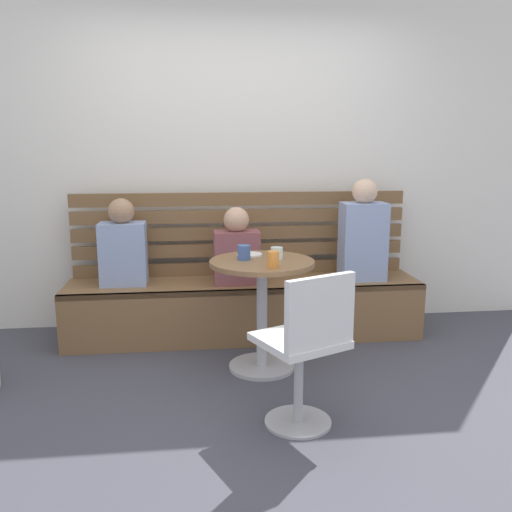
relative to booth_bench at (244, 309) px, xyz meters
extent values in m
plane|color=#42424C|center=(0.00, -1.20, -0.22)|extent=(8.00, 8.00, 0.00)
cube|color=silver|center=(0.00, 0.44, 1.23)|extent=(5.20, 0.10, 2.90)
cube|color=brown|center=(0.00, 0.00, 0.00)|extent=(2.70, 0.52, 0.44)
cube|color=brown|center=(0.00, -0.24, 0.20)|extent=(2.70, 0.04, 0.04)
cube|color=brown|center=(0.00, 0.24, 0.27)|extent=(2.65, 0.04, 0.10)
cube|color=brown|center=(0.00, 0.24, 0.42)|extent=(2.65, 0.04, 0.10)
cube|color=brown|center=(0.00, 0.24, 0.56)|extent=(2.65, 0.04, 0.10)
cube|color=brown|center=(0.00, 0.24, 0.69)|extent=(2.65, 0.04, 0.10)
cube|color=brown|center=(0.00, 0.24, 0.83)|extent=(2.65, 0.04, 0.10)
cylinder|color=#ADADB2|center=(0.06, -0.63, -0.21)|extent=(0.44, 0.44, 0.02)
cylinder|color=#ADADB2|center=(0.06, -0.63, 0.15)|extent=(0.07, 0.07, 0.69)
cylinder|color=brown|center=(0.06, -0.63, 0.50)|extent=(0.68, 0.68, 0.03)
cylinder|color=#ADADB2|center=(0.16, -1.38, -0.21)|extent=(0.36, 0.36, 0.02)
cylinder|color=#ADADB2|center=(0.16, -1.38, 0.00)|extent=(0.05, 0.05, 0.45)
cube|color=silver|center=(0.16, -1.38, 0.25)|extent=(0.53, 0.53, 0.04)
cube|color=silver|center=(0.23, -1.54, 0.45)|extent=(0.38, 0.20, 0.36)
cube|color=#8C9EC6|center=(0.92, -0.04, 0.52)|extent=(0.34, 0.22, 0.60)
sphere|color=#DBB293|center=(0.92, -0.04, 0.90)|extent=(0.19, 0.19, 0.19)
cube|color=brown|center=(-0.06, -0.03, 0.42)|extent=(0.34, 0.22, 0.40)
sphere|color=tan|center=(-0.06, -0.03, 0.70)|extent=(0.19, 0.19, 0.19)
cube|color=#8C9EC6|center=(-0.90, 0.02, 0.45)|extent=(0.34, 0.22, 0.47)
sphere|color=#A37A5B|center=(-0.90, 0.02, 0.77)|extent=(0.19, 0.19, 0.19)
cylinder|color=#3D5B9E|center=(-0.06, -0.60, 0.57)|extent=(0.08, 0.08, 0.09)
cylinder|color=orange|center=(0.10, -0.84, 0.57)|extent=(0.07, 0.07, 0.10)
cylinder|color=silver|center=(0.15, -0.61, 0.56)|extent=(0.08, 0.08, 0.08)
cylinder|color=white|center=(-0.01, -0.47, 0.52)|extent=(0.17, 0.17, 0.01)
camera|label=1|loc=(-0.38, -4.01, 1.25)|focal=37.89mm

